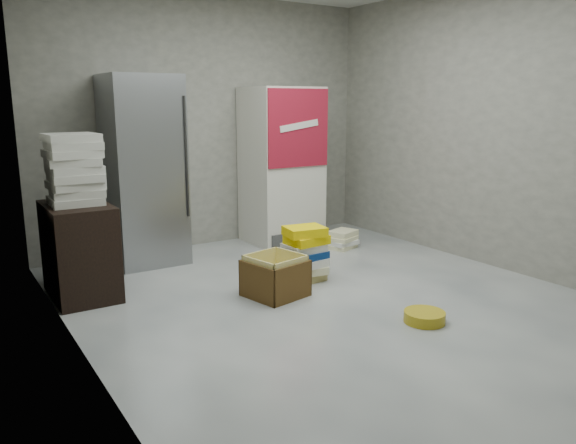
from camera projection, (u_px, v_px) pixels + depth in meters
The scene contains 10 objects.
ground at pixel (341, 305), 4.61m from camera, with size 5.00×5.00×0.00m, color silver.
room_shell at pixel (346, 80), 4.23m from camera, with size 4.04×5.04×2.82m.
steel_fridge at pixel (144, 171), 5.69m from camera, with size 0.70×0.72×1.90m.
coke_cooler at pixel (282, 165), 6.56m from camera, with size 0.80×0.73×1.80m.
wood_shelf at pixel (80, 250), 4.77m from camera, with size 0.50×0.80×0.80m, color black.
supply_box_stack at pixel (74, 169), 4.62m from camera, with size 0.44×0.44×0.58m.
phonebook_stack_main at pixel (305, 254), 5.19m from camera, with size 0.41×0.34×0.52m.
phonebook_stack_side at pixel (343, 239), 6.38m from camera, with size 0.39×0.35×0.20m.
cardboard_box at pixel (275, 279), 4.81m from camera, with size 0.53×0.53×0.36m.
bucket_lid at pixel (424, 317), 4.25m from camera, with size 0.31×0.31×0.08m, color gold.
Camera 1 is at (-2.72, -3.44, 1.64)m, focal length 35.00 mm.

